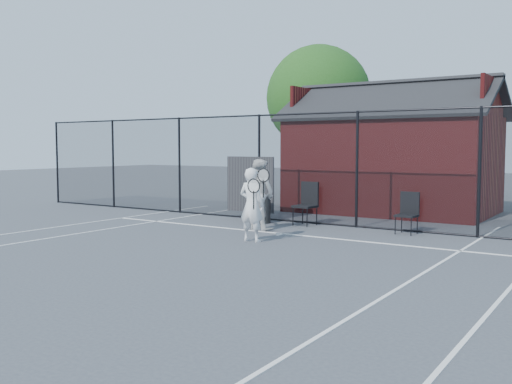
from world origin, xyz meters
The scene contains 10 objects.
ground centered at (0.00, 0.00, 0.00)m, with size 80.00×80.00×0.00m, color #41444A.
court_lines centered at (0.00, -1.32, 0.01)m, with size 11.02×18.00×0.01m.
fence centered at (-0.30, 5.00, 1.45)m, with size 22.04×3.00×3.00m.
clubhouse centered at (0.50, 9.00, 1.61)m, with size 6.50×4.36×4.19m.
tree_left centered at (-4.50, 13.50, 4.19)m, with size 4.48×4.48×6.44m.
player_front centered at (-0.02, 1.67, 0.82)m, with size 0.73×0.54×1.63m.
player_back centered at (-0.87, 3.27, 0.89)m, with size 1.01×0.80×1.78m.
chair_left centered at (-0.29, 4.60, 0.56)m, with size 0.54×0.56×1.12m, color black.
chair_right centered at (2.46, 4.60, 0.49)m, with size 0.47×0.49×0.98m, color black.
waste_bin centered at (-1.53, 4.35, 0.39)m, with size 0.54×0.54×0.79m, color black.
Camera 1 is at (6.90, -8.64, 2.08)m, focal length 40.00 mm.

